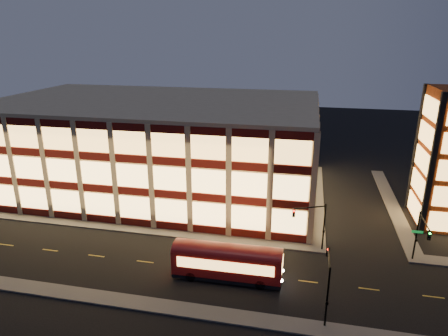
# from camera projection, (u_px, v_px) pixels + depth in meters

# --- Properties ---
(ground) EXTENTS (200.00, 200.00, 0.00)m
(ground) POSITION_uv_depth(u_px,v_px,m) (134.00, 233.00, 51.19)
(ground) COLOR black
(ground) RESTS_ON ground
(sidewalk_office_south) EXTENTS (54.00, 2.00, 0.15)m
(sidewalk_office_south) POSITION_uv_depth(u_px,v_px,m) (116.00, 227.00, 52.69)
(sidewalk_office_south) COLOR #514F4C
(sidewalk_office_south) RESTS_ON ground
(sidewalk_office_east) EXTENTS (2.00, 30.00, 0.15)m
(sidewalk_office_east) POSITION_uv_depth(u_px,v_px,m) (317.00, 197.00, 62.33)
(sidewalk_office_east) COLOR #514F4C
(sidewalk_office_east) RESTS_ON ground
(sidewalk_tower_west) EXTENTS (2.00, 30.00, 0.15)m
(sidewalk_tower_west) POSITION_uv_depth(u_px,v_px,m) (391.00, 203.00, 60.14)
(sidewalk_tower_west) COLOR #514F4C
(sidewalk_tower_west) RESTS_ON ground
(sidewalk_near) EXTENTS (100.00, 2.00, 0.15)m
(sidewalk_near) POSITION_uv_depth(u_px,v_px,m) (79.00, 294.00, 39.13)
(sidewalk_near) COLOR #514F4C
(sidewalk_near) RESTS_ON ground
(office_building) EXTENTS (50.45, 30.45, 14.50)m
(office_building) POSITION_uv_depth(u_px,v_px,m) (158.00, 144.00, 65.12)
(office_building) COLOR tan
(office_building) RESTS_ON ground
(traffic_signal_far) EXTENTS (3.79, 1.87, 6.00)m
(traffic_signal_far) POSITION_uv_depth(u_px,v_px,m) (313.00, 220.00, 45.67)
(traffic_signal_far) COLOR black
(traffic_signal_far) RESTS_ON ground
(traffic_signal_right) EXTENTS (1.20, 4.37, 6.00)m
(traffic_signal_right) POSITION_uv_depth(u_px,v_px,m) (421.00, 233.00, 42.63)
(traffic_signal_right) COLOR black
(traffic_signal_right) RESTS_ON ground
(traffic_signal_near) EXTENTS (0.32, 4.45, 6.00)m
(traffic_signal_near) POSITION_uv_depth(u_px,v_px,m) (328.00, 277.00, 34.97)
(traffic_signal_near) COLOR black
(traffic_signal_near) RESTS_ON ground
(trolley_bus) EXTENTS (11.33, 3.08, 3.83)m
(trolley_bus) POSITION_uv_depth(u_px,v_px,m) (227.00, 260.00, 41.24)
(trolley_bus) COLOR #970908
(trolley_bus) RESTS_ON ground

